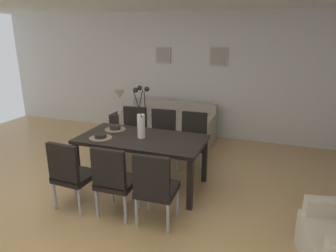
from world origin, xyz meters
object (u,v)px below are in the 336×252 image
object	(u,v)px
bowl_near_left	(101,135)
table_lamp	(120,96)
bowl_near_right	(115,127)
dining_chair_near_right	(133,131)
dining_chair_near_left	(71,172)
framed_picture_left	(163,55)
framed_picture_center	(219,57)
dining_table	(142,143)
centerpiece_vase	(141,118)
dining_chair_mid_left	(155,186)
side_table	(121,125)
dining_chair_far_right	(162,134)
dining_chair_far_left	(114,178)
dining_chair_mid_right	(193,138)
sofa	(170,129)

from	to	relation	value
bowl_near_left	table_lamp	bearing A→B (deg)	111.09
bowl_near_right	dining_chair_near_right	bearing A→B (deg)	91.54
dining_chair_near_left	dining_chair_near_right	xyz separation A→B (m)	(0.01, 1.76, 0.00)
bowl_near_right	framed_picture_left	xyz separation A→B (m)	(-0.06, 2.28, 0.93)
bowl_near_right	framed_picture_center	xyz separation A→B (m)	(1.14, 2.28, 0.93)
dining_chair_near_left	framed_picture_left	xyz separation A→B (m)	(-0.03, 3.38, 1.20)
dining_table	bowl_near_left	distance (m)	0.59
dining_chair_near_right	centerpiece_vase	world-z (taller)	centerpiece_vase
dining_chair_mid_left	centerpiece_vase	size ratio (longest dim) A/B	1.25
dining_chair_near_left	dining_chair_near_right	distance (m)	1.76
side_table	framed_picture_left	distance (m)	1.75
dining_table	framed_picture_left	bearing A→B (deg)	103.48
dining_table	dining_chair_near_left	world-z (taller)	dining_chair_near_left
dining_chair_far_right	framed_picture_left	size ratio (longest dim) A/B	2.70
dining_chair_mid_left	framed_picture_center	world-z (taller)	framed_picture_center
framed_picture_left	table_lamp	bearing A→B (deg)	-137.16
dining_chair_near_left	table_lamp	xyz separation A→B (m)	(-0.75, 2.71, 0.38)
dining_chair_far_left	centerpiece_vase	world-z (taller)	centerpiece_vase
bowl_near_right	table_lamp	xyz separation A→B (m)	(-0.78, 1.60, 0.11)
dining_chair_mid_right	dining_chair_mid_left	bearing A→B (deg)	-89.10
dining_chair_near_right	dining_chair_far_right	xyz separation A→B (m)	(0.54, -0.00, 0.00)
dining_chair_near_left	centerpiece_vase	size ratio (longest dim) A/B	1.25
table_lamp	framed_picture_center	bearing A→B (deg)	19.32
dining_chair_near_right	dining_table	bearing A→B (deg)	-57.07
centerpiece_vase	table_lamp	bearing A→B (deg)	126.09
dining_chair_far_left	side_table	size ratio (longest dim) A/B	1.77
sofa	centerpiece_vase	bearing A→B (deg)	-82.74
dining_chair_far_left	dining_chair_mid_right	bearing A→B (deg)	73.59
dining_chair_far_right	bowl_near_right	xyz separation A→B (m)	(-0.52, -0.65, 0.27)
dining_chair_far_left	dining_chair_mid_right	world-z (taller)	same
dining_chair_far_right	dining_chair_mid_left	distance (m)	1.81
bowl_near_right	dining_chair_mid_right	bearing A→B (deg)	31.48
dining_chair_near_right	dining_chair_mid_right	size ratio (longest dim) A/B	1.00
dining_chair_mid_left	table_lamp	world-z (taller)	table_lamp
dining_table	sofa	xyz separation A→B (m)	(-0.24, 1.89, -0.38)
sofa	dining_chair_far_left	bearing A→B (deg)	-84.58
dining_chair_near_right	centerpiece_vase	distance (m)	1.15
side_table	framed_picture_center	bearing A→B (deg)	19.32
bowl_near_left	framed_picture_center	xyz separation A→B (m)	(1.14, 2.69, 0.93)
dining_chair_near_right	sofa	distance (m)	1.10
dining_chair_near_left	bowl_near_left	distance (m)	0.74
dining_chair_mid_left	sofa	xyz separation A→B (m)	(-0.79, 2.76, -0.23)
bowl_near_right	framed_picture_center	size ratio (longest dim) A/B	0.45
framed_picture_center	dining_chair_near_left	bearing A→B (deg)	-108.98
dining_chair_far_left	dining_chair_far_right	size ratio (longest dim) A/B	1.00
dining_chair_far_right	table_lamp	xyz separation A→B (m)	(-1.30, 0.96, 0.38)
dining_chair_near_right	framed_picture_left	distance (m)	2.02
dining_table	side_table	distance (m)	2.28
bowl_near_right	framed_picture_center	world-z (taller)	framed_picture_center
dining_table	framed_picture_left	distance (m)	2.76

